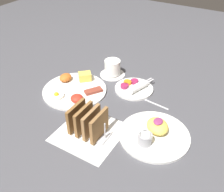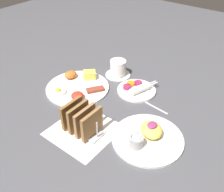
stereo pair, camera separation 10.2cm
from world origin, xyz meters
The scene contains 8 objects.
ground_plane centered at (0.00, 0.00, 0.00)m, with size 3.00×3.00×0.00m, color #47474C.
napkin_flat centered at (-0.14, 0.00, 0.00)m, with size 0.22×0.22×0.00m.
plate_breakfast centered at (0.04, 0.21, 0.01)m, with size 0.28×0.28×0.05m.
plate_condiments centered at (0.18, -0.02, 0.01)m, with size 0.17×0.17×0.04m.
plate_foreground centered at (-0.04, -0.20, 0.01)m, with size 0.25×0.25×0.06m.
toast_rack centered at (-0.14, 0.00, 0.05)m, with size 0.10×0.15×0.10m.
coffee_cup centered at (0.24, 0.13, 0.04)m, with size 0.12×0.12×0.08m.
teaspoon centered at (0.14, -0.11, 0.00)m, with size 0.03×0.13×0.01m.
Camera 2 is at (-0.59, -0.48, 0.64)m, focal length 40.00 mm.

